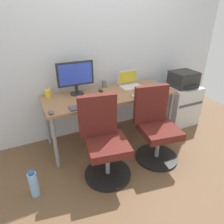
{
  "coord_description": "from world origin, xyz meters",
  "views": [
    {
      "loc": [
        -1.07,
        -2.28,
        1.71
      ],
      "look_at": [
        0.0,
        -0.05,
        0.47
      ],
      "focal_mm": 32.14,
      "sensor_mm": 36.0,
      "label": 1
    }
  ],
  "objects_px": {
    "office_chair_left": "(104,142)",
    "printer": "(183,79)",
    "side_cabinet": "(179,104)",
    "coffee_mug": "(48,93)",
    "open_laptop": "(130,83)",
    "office_chair_right": "(156,128)",
    "desktop_monitor": "(76,76)",
    "water_bottle_on_floor": "(34,184)"
  },
  "relations": [
    {
      "from": "open_laptop",
      "to": "coffee_mug",
      "type": "xyz_separation_m",
      "value": [
        -1.15,
        0.12,
        -0.01
      ]
    },
    {
      "from": "office_chair_left",
      "to": "side_cabinet",
      "type": "distance_m",
      "value": 1.73
    },
    {
      "from": "office_chair_left",
      "to": "open_laptop",
      "type": "height_order",
      "value": "open_laptop"
    },
    {
      "from": "office_chair_right",
      "to": "printer",
      "type": "height_order",
      "value": "office_chair_right"
    },
    {
      "from": "water_bottle_on_floor",
      "to": "open_laptop",
      "type": "height_order",
      "value": "open_laptop"
    },
    {
      "from": "office_chair_right",
      "to": "water_bottle_on_floor",
      "type": "bearing_deg",
      "value": 179.94
    },
    {
      "from": "printer",
      "to": "open_laptop",
      "type": "distance_m",
      "value": 0.9
    },
    {
      "from": "office_chair_left",
      "to": "side_cabinet",
      "type": "relative_size",
      "value": 1.47
    },
    {
      "from": "printer",
      "to": "open_laptop",
      "type": "relative_size",
      "value": 1.29
    },
    {
      "from": "office_chair_left",
      "to": "side_cabinet",
      "type": "height_order",
      "value": "office_chair_left"
    },
    {
      "from": "water_bottle_on_floor",
      "to": "desktop_monitor",
      "type": "relative_size",
      "value": 0.65
    },
    {
      "from": "side_cabinet",
      "to": "coffee_mug",
      "type": "xyz_separation_m",
      "value": [
        -2.04,
        0.27,
        0.45
      ]
    },
    {
      "from": "water_bottle_on_floor",
      "to": "coffee_mug",
      "type": "xyz_separation_m",
      "value": [
        0.37,
        0.86,
        0.62
      ]
    },
    {
      "from": "side_cabinet",
      "to": "open_laptop",
      "type": "relative_size",
      "value": 2.06
    },
    {
      "from": "office_chair_right",
      "to": "side_cabinet",
      "type": "xyz_separation_m",
      "value": [
        0.93,
        0.59,
        -0.1
      ]
    },
    {
      "from": "printer",
      "to": "water_bottle_on_floor",
      "type": "bearing_deg",
      "value": -166.35
    },
    {
      "from": "water_bottle_on_floor",
      "to": "open_laptop",
      "type": "bearing_deg",
      "value": 25.94
    },
    {
      "from": "office_chair_right",
      "to": "desktop_monitor",
      "type": "height_order",
      "value": "desktop_monitor"
    },
    {
      "from": "office_chair_right",
      "to": "open_laptop",
      "type": "distance_m",
      "value": 0.83
    },
    {
      "from": "office_chair_left",
      "to": "office_chair_right",
      "type": "height_order",
      "value": "same"
    },
    {
      "from": "side_cabinet",
      "to": "office_chair_right",
      "type": "bearing_deg",
      "value": -147.73
    },
    {
      "from": "desktop_monitor",
      "to": "open_laptop",
      "type": "xyz_separation_m",
      "value": [
        0.79,
        -0.04,
        -0.19
      ]
    },
    {
      "from": "open_laptop",
      "to": "desktop_monitor",
      "type": "bearing_deg",
      "value": 176.93
    },
    {
      "from": "office_chair_left",
      "to": "open_laptop",
      "type": "relative_size",
      "value": 3.03
    },
    {
      "from": "side_cabinet",
      "to": "open_laptop",
      "type": "height_order",
      "value": "open_laptop"
    },
    {
      "from": "desktop_monitor",
      "to": "coffee_mug",
      "type": "height_order",
      "value": "desktop_monitor"
    },
    {
      "from": "side_cabinet",
      "to": "desktop_monitor",
      "type": "height_order",
      "value": "desktop_monitor"
    },
    {
      "from": "office_chair_right",
      "to": "desktop_monitor",
      "type": "bearing_deg",
      "value": 133.44
    },
    {
      "from": "printer",
      "to": "water_bottle_on_floor",
      "type": "xyz_separation_m",
      "value": [
        -2.41,
        -0.59,
        -0.61
      ]
    },
    {
      "from": "office_chair_right",
      "to": "water_bottle_on_floor",
      "type": "distance_m",
      "value": 1.51
    },
    {
      "from": "side_cabinet",
      "to": "printer",
      "type": "bearing_deg",
      "value": -90.0
    },
    {
      "from": "water_bottle_on_floor",
      "to": "open_laptop",
      "type": "xyz_separation_m",
      "value": [
        1.53,
        0.74,
        0.63
      ]
    },
    {
      "from": "office_chair_left",
      "to": "office_chair_right",
      "type": "distance_m",
      "value": 0.7
    },
    {
      "from": "side_cabinet",
      "to": "water_bottle_on_floor",
      "type": "relative_size",
      "value": 2.06
    },
    {
      "from": "office_chair_left",
      "to": "printer",
      "type": "height_order",
      "value": "office_chair_left"
    },
    {
      "from": "desktop_monitor",
      "to": "open_laptop",
      "type": "distance_m",
      "value": 0.82
    },
    {
      "from": "office_chair_right",
      "to": "open_laptop",
      "type": "bearing_deg",
      "value": 86.5
    },
    {
      "from": "printer",
      "to": "water_bottle_on_floor",
      "type": "height_order",
      "value": "printer"
    },
    {
      "from": "desktop_monitor",
      "to": "printer",
      "type": "bearing_deg",
      "value": -6.78
    },
    {
      "from": "printer",
      "to": "office_chair_right",
      "type": "bearing_deg",
      "value": -147.77
    },
    {
      "from": "water_bottle_on_floor",
      "to": "coffee_mug",
      "type": "relative_size",
      "value": 3.37
    },
    {
      "from": "office_chair_left",
      "to": "water_bottle_on_floor",
      "type": "xyz_separation_m",
      "value": [
        -0.78,
        0.0,
        -0.28
      ]
    }
  ]
}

